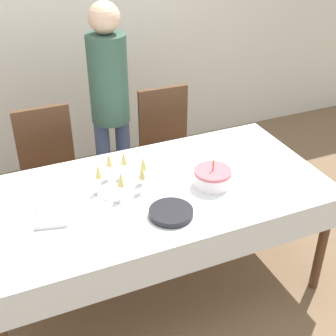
# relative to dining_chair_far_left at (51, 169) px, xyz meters

# --- Properties ---
(ground_plane) EXTENTS (12.00, 12.00, 0.00)m
(ground_plane) POSITION_rel_dining_chair_far_left_xyz_m (0.46, -0.84, -0.54)
(ground_plane) COLOR brown
(wall_back) EXTENTS (8.00, 0.05, 2.70)m
(wall_back) POSITION_rel_dining_chair_far_left_xyz_m (0.46, 1.03, 0.81)
(wall_back) COLOR silver
(wall_back) RESTS_ON ground_plane
(dining_table) EXTENTS (2.08, 1.04, 0.76)m
(dining_table) POSITION_rel_dining_chair_far_left_xyz_m (0.46, -0.84, 0.12)
(dining_table) COLOR white
(dining_table) RESTS_ON ground_plane
(dining_chair_far_left) EXTENTS (0.42, 0.42, 0.98)m
(dining_chair_far_left) POSITION_rel_dining_chair_far_left_xyz_m (0.00, 0.00, 0.00)
(dining_chair_far_left) COLOR #51331E
(dining_chair_far_left) RESTS_ON ground_plane
(dining_chair_far_right) EXTENTS (0.43, 0.43, 0.98)m
(dining_chair_far_right) POSITION_rel_dining_chair_far_left_xyz_m (0.92, -0.00, 0.00)
(dining_chair_far_right) COLOR #51331E
(dining_chair_far_right) RESTS_ON ground_plane
(birthday_cake) EXTENTS (0.22, 0.22, 0.18)m
(birthday_cake) POSITION_rel_dining_chair_far_left_xyz_m (0.81, -0.93, 0.27)
(birthday_cake) COLOR white
(birthday_cake) RESTS_ON dining_table
(champagne_tray) EXTENTS (0.37, 0.37, 0.18)m
(champagne_tray) POSITION_rel_dining_chair_far_left_xyz_m (0.32, -0.74, 0.29)
(champagne_tray) COLOR silver
(champagne_tray) RESTS_ON dining_table
(plate_stack_main) EXTENTS (0.24, 0.24, 0.03)m
(plate_stack_main) POSITION_rel_dining_chair_far_left_xyz_m (0.46, -1.11, 0.24)
(plate_stack_main) COLOR black
(plate_stack_main) RESTS_ON dining_table
(cake_knife) EXTENTS (0.28, 0.13, 0.00)m
(cake_knife) POSITION_rel_dining_chair_far_left_xyz_m (0.92, -1.14, 0.22)
(cake_knife) COLOR silver
(cake_knife) RESTS_ON dining_table
(fork_pile) EXTENTS (0.18, 0.10, 0.02)m
(fork_pile) POSITION_rel_dining_chair_far_left_xyz_m (-0.16, -0.94, 0.23)
(fork_pile) COLOR silver
(fork_pile) RESTS_ON dining_table
(napkin_pile) EXTENTS (0.15, 0.15, 0.01)m
(napkin_pile) POSITION_rel_dining_chair_far_left_xyz_m (-0.13, -0.78, 0.23)
(napkin_pile) COLOR white
(napkin_pile) RESTS_ON dining_table
(person_standing) EXTENTS (0.28, 0.28, 1.65)m
(person_standing) POSITION_rel_dining_chair_far_left_xyz_m (0.50, 0.08, 0.46)
(person_standing) COLOR #3F4C72
(person_standing) RESTS_ON ground_plane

